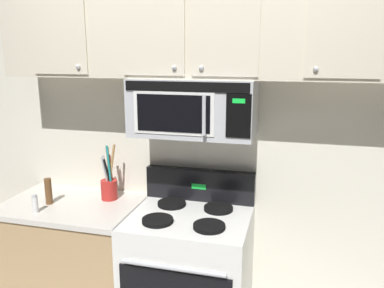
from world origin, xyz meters
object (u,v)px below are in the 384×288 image
object	(u,v)px
pepper_mill	(48,191)
utensil_crock_red	(109,185)
over_range_microwave	(194,107)
salt_shaker	(35,204)
stove_range	(189,277)

from	to	relation	value
pepper_mill	utensil_crock_red	bearing A→B (deg)	27.76
over_range_microwave	salt_shaker	distance (m)	1.19
over_range_microwave	salt_shaker	world-z (taller)	over_range_microwave
stove_range	utensil_crock_red	size ratio (longest dim) A/B	2.88
stove_range	pepper_mill	xyz separation A→B (m)	(-0.97, -0.05, 0.52)
over_range_microwave	pepper_mill	size ratio (longest dim) A/B	4.24
salt_shaker	pepper_mill	xyz separation A→B (m)	(-0.01, 0.15, 0.03)
utensil_crock_red	salt_shaker	world-z (taller)	utensil_crock_red
utensil_crock_red	stove_range	bearing A→B (deg)	-12.47
over_range_microwave	stove_range	bearing A→B (deg)	-89.86
pepper_mill	stove_range	bearing A→B (deg)	3.01
stove_range	pepper_mill	world-z (taller)	stove_range
over_range_microwave	pepper_mill	distance (m)	1.15
utensil_crock_red	salt_shaker	size ratio (longest dim) A/B	3.25
stove_range	over_range_microwave	xyz separation A→B (m)	(-0.00, 0.12, 1.11)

